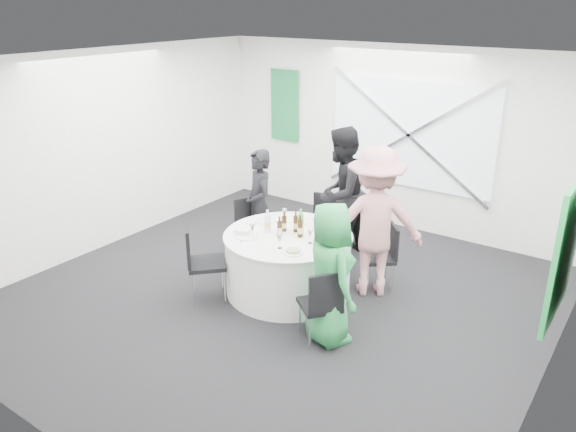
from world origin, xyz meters
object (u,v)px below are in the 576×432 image
Objects in this scene: chair_back at (323,221)px; chair_back_right at (384,252)px; chair_front_left at (199,257)px; clear_water_bottle at (268,223)px; banquet_table at (288,263)px; person_woman_pink at (374,222)px; green_water_bottle at (301,225)px; person_woman_green at (330,274)px; chair_back_left at (251,225)px; person_man_back_left at (259,205)px; person_man_back at (340,194)px; chair_front_right at (322,301)px.

chair_back reaches higher than chair_back_right.
clear_water_bottle reaches higher than chair_front_left.
person_woman_pink is at bearing 34.36° from banquet_table.
person_woman_green is at bearing -39.79° from green_water_bottle.
chair_front_left reaches higher than chair_back_left.
chair_back is 2.00m from chair_front_left.
person_woman_pink is at bearing 33.18° from person_man_back_left.
green_water_bottle is (0.87, 0.85, 0.33)m from chair_front_left.
chair_back is at bearing -61.82° from chair_front_left.
banquet_table is at bearing 0.00° from person_man_back.
chair_front_right is at bearing 60.14° from person_woman_pink.
person_man_back is 1.34m from clear_water_bottle.
banquet_table is at bearing -151.84° from green_water_bottle.
chair_back_right is 2.27m from chair_front_left.
chair_front_right is 1.39m from person_woman_pink.
person_woman_green is (1.89, -1.06, 0.26)m from chair_back_left.
chair_back is at bearing 107.54° from green_water_bottle.
chair_back_left is 0.29m from person_man_back_left.
chair_back is 3.11× the size of clear_water_bottle.
person_woman_green is 4.63× the size of green_water_bottle.
person_man_back is at bearing 15.19° from chair_back.
chair_front_left reaches higher than banquet_table.
person_woman_pink is (1.79, 0.13, 0.41)m from chair_back_left.
chair_front_right is at bearing -38.47° from chair_back_right.
chair_back_left is at bearing -84.39° from chair_front_right.
chair_back_right is (1.86, 0.31, -0.03)m from chair_back_left.
chair_back is at bearing -64.77° from person_man_back.
clear_water_bottle is (-1.18, -0.83, 0.39)m from chair_back_right.
green_water_bottle is 0.41m from clear_water_bottle.
person_woman_pink is (0.85, 0.58, 0.54)m from banquet_table.
person_man_back_left reaches higher than chair_back.
green_water_bottle is (-0.82, 0.68, 0.12)m from person_woman_green.
chair_front_right is at bearing -2.62° from person_man_back_left.
banquet_table is 1.62× the size of chair_front_left.
person_man_back is at bearing 96.68° from green_water_bottle.
chair_back_right is 0.54× the size of person_woman_green.
chair_front_left is at bearing -50.89° from chair_front_right.
clear_water_bottle is at bearing -81.34° from chair_front_right.
chair_back is 0.57× the size of person_man_back_left.
person_man_back_left reaches higher than green_water_bottle.
chair_front_right is 1.22m from green_water_bottle.
person_woman_pink reaches higher than chair_front_left.
clear_water_bottle is (0.68, -0.52, 0.36)m from chair_back_left.
banquet_table is 5.53× the size of clear_water_bottle.
person_man_back is at bearing -30.09° from person_woman_green.
person_woman_green reaches higher than green_water_bottle.
person_woman_green is (0.10, -1.19, -0.15)m from person_woman_pink.
chair_back_left is at bearing -146.39° from chair_back.
person_man_back_left is 1.12m from person_man_back.
banquet_table is at bearing -90.00° from chair_back.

